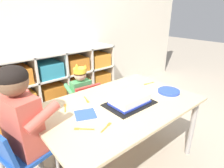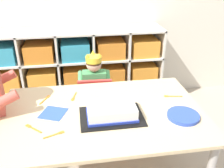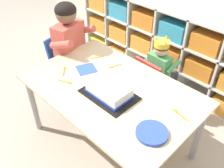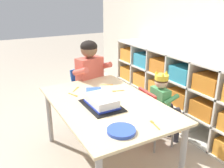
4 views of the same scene
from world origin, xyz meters
name	(u,v)px [view 2 (image 2 of 4)]	position (x,y,z in m)	size (l,w,h in m)	color
storage_cubby_shelf	(59,72)	(-0.35, 1.15, 0.44)	(2.21, 0.39, 0.89)	silver
activity_table	(103,121)	(0.00, 0.00, 0.56)	(1.34, 0.86, 0.63)	#D1B789
classroom_chair_blue	(95,101)	(0.00, 0.57, 0.38)	(0.33, 0.33, 0.64)	red
child_with_crown	(94,83)	(0.00, 0.67, 0.51)	(0.30, 0.31, 0.83)	#4C9E5B
adult_helper_seated	(2,102)	(-0.67, 0.18, 0.66)	(0.47, 0.45, 1.06)	#D15647
birthday_cake_on_tray	(112,112)	(0.05, -0.07, 0.67)	(0.40, 0.27, 0.09)	black
paper_plate_stack	(183,116)	(0.50, -0.14, 0.64)	(0.20, 0.20, 0.02)	blue
paper_napkin_square	(53,113)	(-0.32, 0.03, 0.63)	(0.15, 0.15, 0.00)	#3356B7
fork_beside_plate_stack	(45,99)	(-0.39, 0.23, 0.63)	(0.07, 0.13, 0.00)	orange
fork_near_cake_tray	(74,97)	(-0.18, 0.23, 0.63)	(0.05, 0.12, 0.00)	orange
fork_near_child_seat	(33,128)	(-0.43, -0.11, 0.63)	(0.11, 0.10, 0.00)	orange
fork_at_table_front_edge	(172,96)	(0.53, 0.13, 0.63)	(0.13, 0.04, 0.00)	orange
fork_scattered_mid_table	(55,134)	(-0.30, -0.20, 0.63)	(0.12, 0.06, 0.00)	orange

